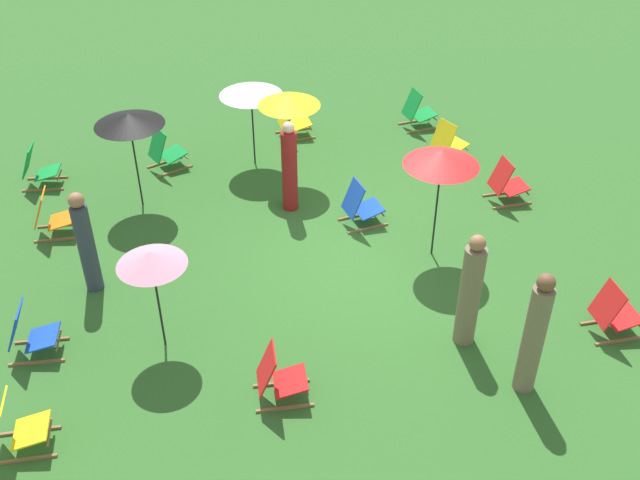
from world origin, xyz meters
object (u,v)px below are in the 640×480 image
at_px(deckchair_6, 16,426).
at_px(umbrella_1, 151,258).
at_px(umbrella_0, 442,157).
at_px(umbrella_3, 289,99).
at_px(deckchair_7, 361,206).
at_px(deckchair_12, 51,216).
at_px(deckchair_1, 165,152).
at_px(deckchair_5, 448,143).
at_px(deckchair_4, 292,120).
at_px(person_3, 470,293).
at_px(person_1, 86,243).
at_px(deckchair_9, 30,333).
at_px(deckchair_2, 614,313).
at_px(deckchair_3, 507,183).
at_px(deckchair_0, 278,377).
at_px(deckchair_8, 418,111).
at_px(person_2, 534,336).
at_px(umbrella_2, 251,89).
at_px(umbrella_4, 129,119).
at_px(person_0, 290,168).
at_px(deckchair_10, 38,168).

xyz_separation_m(deckchair_6, umbrella_1, (1.23, -1.94, 1.16)).
xyz_separation_m(umbrella_0, umbrella_3, (3.04, 1.50, -0.15)).
height_order(deckchair_7, deckchair_12, same).
height_order(deckchair_1, deckchair_5, same).
distance_m(deckchair_4, person_3, 6.74).
bearing_deg(deckchair_5, deckchair_6, 103.35).
bearing_deg(person_1, umbrella_0, 64.59).
bearing_deg(deckchair_5, deckchair_9, 94.36).
distance_m(deckchair_2, deckchair_3, 3.61).
bearing_deg(deckchair_0, umbrella_0, -45.95).
xyz_separation_m(deckchair_5, person_1, (-1.86, 7.02, 0.48)).
xyz_separation_m(deckchair_3, deckchair_8, (3.20, 0.28, 0.00)).
distance_m(deckchair_0, deckchair_7, 4.21).
relative_size(deckchair_4, umbrella_1, 0.51).
height_order(deckchair_5, person_3, person_3).
distance_m(deckchair_4, deckchair_5, 3.26).
bearing_deg(person_1, deckchair_12, -178.88).
height_order(deckchair_9, umbrella_1, umbrella_1).
distance_m(deckchair_0, person_2, 3.29).
distance_m(deckchair_7, umbrella_0, 2.04).
distance_m(umbrella_2, umbrella_4, 2.46).
height_order(umbrella_1, person_0, person_0).
distance_m(umbrella_1, umbrella_2, 5.24).
bearing_deg(deckchair_1, deckchair_2, -158.67).
height_order(deckchair_4, deckchair_12, same).
bearing_deg(umbrella_3, deckchair_3, -119.98).
relative_size(deckchair_7, deckchair_9, 0.99).
height_order(deckchair_4, person_0, person_0).
distance_m(deckchair_6, umbrella_3, 7.17).
xyz_separation_m(umbrella_3, person_3, (-5.05, -1.03, -0.80)).
bearing_deg(person_0, deckchair_9, 131.31).
xyz_separation_m(deckchair_8, person_0, (-2.16, 3.50, 0.45)).
bearing_deg(deckchair_10, person_2, -128.28).
relative_size(deckchair_12, person_2, 0.44).
distance_m(deckchair_1, deckchair_9, 5.21).
height_order(deckchair_1, person_3, person_3).
bearing_deg(deckchair_2, deckchair_9, 81.18).
bearing_deg(umbrella_1, deckchair_6, 122.43).
height_order(deckchair_3, umbrella_3, umbrella_3).
xyz_separation_m(umbrella_4, person_3, (-5.06, -3.85, -0.84)).
relative_size(deckchair_5, umbrella_2, 0.51).
xyz_separation_m(deckchair_8, umbrella_0, (-4.24, 1.70, 1.45)).
bearing_deg(deckchair_8, deckchair_2, 178.14).
bearing_deg(person_2, deckchair_7, -3.36).
bearing_deg(deckchair_0, deckchair_4, -8.47).
bearing_deg(umbrella_4, deckchair_10, 52.68).
distance_m(deckchair_5, umbrella_0, 3.54).
distance_m(deckchair_12, umbrella_2, 4.24).
xyz_separation_m(deckchair_12, person_2, (-5.68, -5.72, 0.55)).
bearing_deg(deckchair_6, umbrella_1, -48.61).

